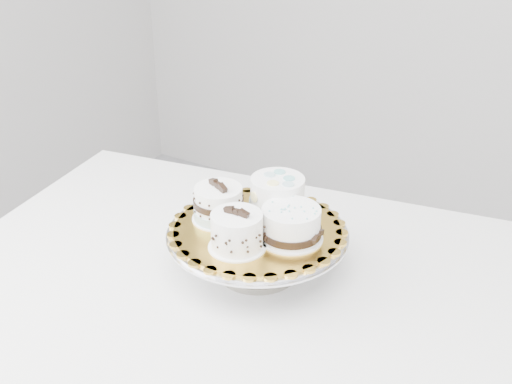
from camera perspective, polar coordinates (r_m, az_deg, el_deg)
The scene contains 7 objects.
table at distance 1.24m, azimuth 1.17°, elevation -11.29°, with size 1.42×1.06×0.75m.
cake_stand at distance 1.21m, azimuth 0.13°, elevation -4.59°, with size 0.34×0.34×0.09m.
cake_board at distance 1.20m, azimuth 0.14°, elevation -3.32°, with size 0.31×0.31×0.00m, color #C58529.
cake_swirl at distance 1.12m, azimuth -1.71°, elevation -3.57°, with size 0.10×0.10×0.08m.
cake_banded at distance 1.21m, azimuth -3.35°, elevation -1.14°, with size 0.12×0.12×0.08m.
cake_dots at distance 1.23m, azimuth 1.92°, elevation -0.35°, with size 0.13×0.13×0.08m.
cake_ribbon at distance 1.15m, azimuth 3.17°, elevation -2.94°, with size 0.12×0.12×0.06m.
Camera 1 is at (0.36, -0.77, 1.46)m, focal length 45.00 mm.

